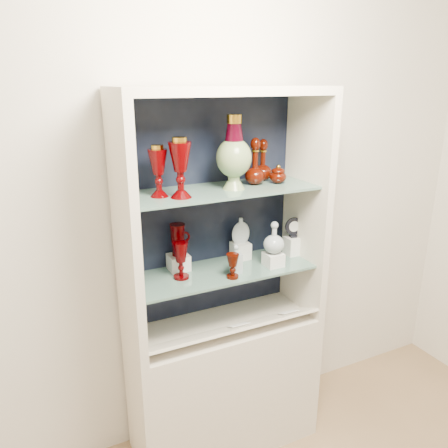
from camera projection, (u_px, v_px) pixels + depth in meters
name	position (u px, v px, depth m)	size (l,w,h in m)	color
wall_back	(206.00, 194.00, 2.28)	(3.50, 0.02, 2.80)	beige
cabinet_base	(224.00, 383.00, 2.40)	(1.00, 0.40, 0.75)	beige
cabinet_back_panel	(208.00, 209.00, 2.27)	(0.98, 0.02, 1.15)	black
cabinet_side_left	(125.00, 233.00, 1.91)	(0.04, 0.40, 1.15)	beige
cabinet_side_right	(306.00, 207.00, 2.31)	(0.04, 0.40, 1.15)	beige
cabinet_top_cap	(224.00, 91.00, 1.93)	(1.00, 0.40, 0.04)	beige
shelf_lower	(222.00, 271.00, 2.21)	(0.92, 0.34, 0.01)	slate
shelf_upper	(222.00, 190.00, 2.08)	(0.92, 0.34, 0.01)	slate
label_ledge	(234.00, 329.00, 2.18)	(0.92, 0.18, 0.01)	beige
label_card_0	(239.00, 325.00, 2.19)	(0.10, 0.07, 0.00)	white
label_card_1	(288.00, 312.00, 2.31)	(0.10, 0.07, 0.00)	white
pedestal_lamp_left	(158.00, 171.00, 1.91)	(0.09, 0.09, 0.23)	#410000
pedestal_lamp_right	(180.00, 168.00, 1.89)	(0.10, 0.10, 0.26)	#410000
enamel_urn	(234.00, 152.00, 2.04)	(0.17, 0.17, 0.35)	#084A15
ruby_decanter_a	(255.00, 159.00, 2.14)	(0.10, 0.10, 0.26)	#3E0C02
ruby_decanter_b	(263.00, 159.00, 2.23)	(0.10, 0.10, 0.23)	#3E0C02
lidded_bowl	(278.00, 174.00, 2.19)	(0.09, 0.09, 0.10)	#3E0C02
cobalt_goblet	(135.00, 266.00, 2.02)	(0.08, 0.08, 0.19)	#090C3F
ruby_goblet_tall	(181.00, 260.00, 2.09)	(0.08, 0.08, 0.18)	#410000
ruby_goblet_small	(233.00, 266.00, 2.10)	(0.06, 0.06, 0.12)	#3E0C02
riser_ruby_pitcher	(179.00, 262.00, 2.20)	(0.10, 0.10, 0.08)	silver
ruby_pitcher	(178.00, 240.00, 2.17)	(0.12, 0.08, 0.16)	#410000
clear_square_bottle	(236.00, 259.00, 2.16)	(0.05, 0.05, 0.15)	#92A3A9
riser_flat_flask	(240.00, 251.00, 2.34)	(0.09, 0.09, 0.09)	silver
flat_flask	(241.00, 230.00, 2.31)	(0.10, 0.04, 0.14)	silver
riser_clear_round_decanter	(273.00, 259.00, 2.25)	(0.09, 0.09, 0.07)	silver
clear_round_decanter	(274.00, 238.00, 2.22)	(0.11, 0.11, 0.16)	#92A3A9
riser_cameo_medallion	(293.00, 246.00, 2.40)	(0.08, 0.08, 0.10)	silver
cameo_medallion	(294.00, 227.00, 2.36)	(0.10, 0.04, 0.12)	black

